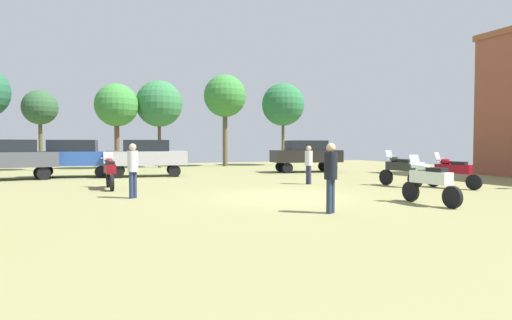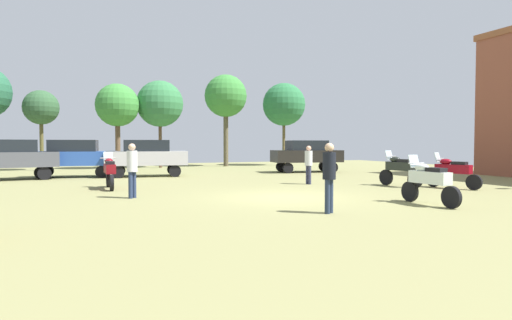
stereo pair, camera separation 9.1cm
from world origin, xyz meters
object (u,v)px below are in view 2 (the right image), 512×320
Objects in this scene: person_3 at (329,172)px; tree_3 at (117,106)px; tree_6 at (41,108)px; car_1 at (307,154)px; motorcycle_4 at (429,180)px; person_1 at (309,162)px; car_4 at (10,156)px; tree_1 at (226,97)px; person_2 at (132,166)px; car_3 at (74,155)px; motorcycle_2 at (110,171)px; car_5 at (147,155)px; motorcycle_8 at (452,171)px; tree_7 at (284,105)px; tree_2 at (160,104)px; motorcycle_7 at (400,169)px.

tree_3 is (-3.41, 22.56, 3.44)m from person_3.
tree_6 is at bearing -178.74° from tree_3.
tree_6 is at bearing 70.90° from car_1.
person_1 is at bearing 89.74° from motorcycle_4.
car_1 is 8.05m from person_1.
car_4 is 0.62× the size of tree_1.
tree_3 is at bearing -177.64° from tree_1.
car_1 is 2.50× the size of person_2.
tree_1 reaches higher than tree_3.
car_3 is 14.05m from tree_1.
person_1 reaches higher than motorcycle_2.
tree_3 is (-10.70, 8.35, 3.34)m from car_1.
car_5 is 0.84× the size of tree_6.
motorcycle_8 is at bearing -135.62° from person_1.
tree_7 reaches higher than motorcycle_8.
motorcycle_4 is 0.34× the size of tree_2.
tree_7 reaches higher than car_1.
tree_2 reaches higher than car_3.
car_4 is (-12.70, 14.47, 0.45)m from motorcycle_4.
motorcycle_4 is 0.49× the size of car_4.
car_5 is at bearing 124.20° from motorcycle_7.
car_1 is at bearing -4.32° from person_2.
car_5 reaches higher than motorcycle_2.
tree_7 is (14.10, 17.33, 3.96)m from person_2.
person_2 is at bearing 146.91° from motorcycle_4.
person_2 is 0.27× the size of tree_7.
tree_7 reaches higher than motorcycle_2.
tree_3 is (-3.07, -0.36, -0.26)m from tree_2.
motorcycle_4 is 3.60m from person_3.
motorcycle_7 is at bearing 56.20° from motorcycle_4.
tree_7 reaches higher than person_1.
tree_6 is at bearing 31.85° from person_1.
tree_7 is at bearing -144.00° from person_3.
tree_2 reaches higher than car_4.
person_1 is at bearing -112.41° from tree_7.
tree_3 is 13.17m from tree_7.
tree_3 is (0.94, 17.44, 3.45)m from person_2.
motorcycle_7 is 1.19× the size of person_3.
motorcycle_7 is 13.20m from car_5.
motorcycle_7 is at bearing -129.82° from car_5.
tree_2 is at bearing 98.43° from motorcycle_4.
tree_7 is (4.91, -0.45, -0.51)m from tree_1.
tree_7 is (18.03, -0.00, 0.85)m from tree_6.
tree_2 reaches higher than car_1.
tree_3 is at bearing 82.95° from motorcycle_2.
car_1 is at bearing -100.11° from car_4.
car_5 is 0.69× the size of tree_2.
tree_6 reaches higher than car_3.
car_1 is 0.62× the size of tree_1.
person_2 is (-11.64, -9.09, -0.11)m from car_1.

